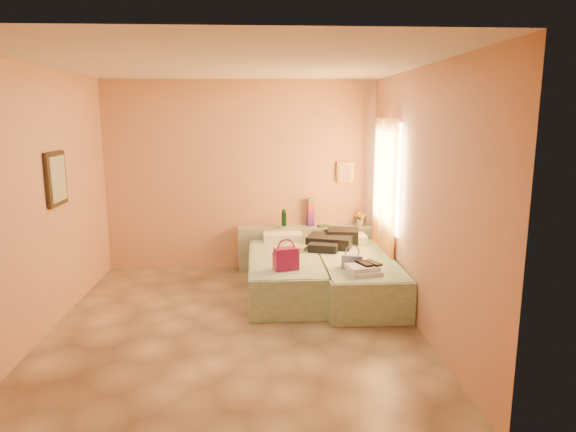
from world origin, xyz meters
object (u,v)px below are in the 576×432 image
headboard_ledge (307,248)px  bed_left (285,274)px  green_book (323,226)px  towel_stack (364,270)px  flower_vase (360,218)px  bed_right (356,277)px  water_bottle (284,219)px  magenta_handbag (286,259)px  blue_handbag (352,261)px

headboard_ledge → bed_left: 1.12m
green_book → towel_stack: 1.88m
headboard_ledge → flower_vase: bearing=2.7°
bed_left → towel_stack: bearing=-44.6°
headboard_ledge → bed_right: size_ratio=1.02×
water_bottle → magenta_handbag: 1.63m
green_book → blue_handbag: 1.62m
water_bottle → towel_stack: 2.04m
headboard_ledge → blue_handbag: size_ratio=8.31×
bed_left → flower_vase: flower_vase is taller
bed_right → flower_vase: (0.28, 1.25, 0.52)m
blue_handbag → water_bottle: bearing=126.1°
magenta_handbag → blue_handbag: size_ratio=1.15×
magenta_handbag → towel_stack: size_ratio=0.81×
bed_left → bed_right: 0.92m
water_bottle → towel_stack: bearing=-65.6°
green_book → flower_vase: size_ratio=0.65×
bed_right → towel_stack: towel_stack is taller
headboard_ledge → towel_stack: 1.96m
flower_vase → towel_stack: size_ratio=0.71×
bed_right → water_bottle: (-0.87, 1.18, 0.53)m
green_book → headboard_ledge: bearing=156.9°
magenta_handbag → blue_handbag: bearing=-13.8°
bed_right → headboard_ledge: bearing=112.7°
green_book → blue_handbag: (0.15, -1.61, -0.08)m
green_book → water_bottle: bearing=164.4°
water_bottle → towel_stack: (0.84, -1.84, -0.23)m
headboard_ledge → water_bottle: bearing=-173.3°
water_bottle → magenta_handbag: bearing=-91.7°
green_book → magenta_handbag: magenta_handbag is taller
green_book → towel_stack: bearing=-99.4°
bed_left → bed_right: bearing=-11.1°
flower_vase → bed_left: bearing=-137.4°
bed_right → green_book: size_ratio=12.49×
bed_right → blue_handbag: (-0.13, -0.41, 0.33)m
bed_right → water_bottle: 1.56m
headboard_ledge → towel_stack: bearing=-75.4°
towel_stack → water_bottle: bearing=114.4°
water_bottle → blue_handbag: (0.74, -1.59, -0.20)m
blue_handbag → magenta_handbag: bearing=-166.8°
blue_handbag → towel_stack: (0.10, -0.25, -0.03)m
bed_left → flower_vase: (1.18, 1.09, 0.52)m
flower_vase → green_book: bearing=-173.7°
bed_right → magenta_handbag: 1.09m
flower_vase → magenta_handbag: size_ratio=0.87×
headboard_ledge → blue_handbag: (0.39, -1.63, 0.25)m
headboard_ledge → bed_left: headboard_ledge is taller
bed_left → magenta_handbag: magenta_handbag is taller
flower_vase → magenta_handbag: (-1.21, -1.70, -0.14)m
bed_left → water_bottle: bearing=87.8°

